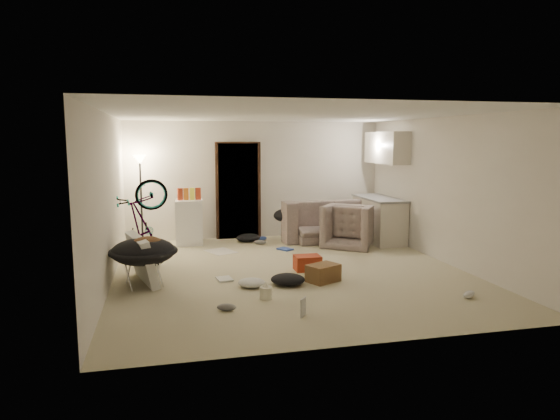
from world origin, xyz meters
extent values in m
cube|color=#C3B996|center=(0.00, 0.00, -0.01)|extent=(5.50, 6.00, 0.02)
cube|color=white|center=(0.00, 0.00, 2.51)|extent=(5.50, 6.00, 0.02)
cube|color=silver|center=(0.00, 3.01, 1.25)|extent=(5.50, 0.02, 2.50)
cube|color=silver|center=(0.00, -3.01, 1.25)|extent=(5.50, 0.02, 2.50)
cube|color=silver|center=(-2.76, 0.00, 1.25)|extent=(0.02, 6.00, 2.50)
cube|color=silver|center=(2.76, 0.00, 1.25)|extent=(0.02, 6.00, 2.50)
cube|color=black|center=(-0.40, 2.97, 1.02)|extent=(0.85, 0.10, 2.04)
cube|color=#311C11|center=(-0.40, 2.94, 1.02)|extent=(0.97, 0.04, 2.10)
cylinder|color=black|center=(-2.40, 2.65, 0.01)|extent=(0.28, 0.28, 0.03)
cylinder|color=black|center=(-2.40, 2.65, 0.85)|extent=(0.04, 0.04, 1.70)
cone|color=#FFE0A5|center=(-2.40, 2.65, 1.72)|extent=(0.24, 0.24, 0.18)
cube|color=beige|center=(2.43, 2.00, 0.44)|extent=(0.60, 1.50, 0.88)
cube|color=gray|center=(2.43, 2.00, 0.90)|extent=(0.64, 1.54, 0.04)
cube|color=beige|center=(2.56, 2.00, 1.95)|extent=(0.38, 1.40, 0.65)
imported|color=#373D36|center=(1.49, 2.45, 0.32)|extent=(2.25, 0.99, 0.64)
imported|color=#373D36|center=(1.72, 1.71, 0.31)|extent=(1.27, 1.24, 0.62)
imported|color=black|center=(-2.30, 0.69, 0.40)|extent=(1.58, 0.81, 0.88)
imported|color=#9D3017|center=(-0.41, -2.12, 0.01)|extent=(0.28, 0.27, 0.02)
cube|color=white|center=(-1.47, 2.55, 0.45)|extent=(0.57, 0.57, 0.91)
cube|color=#9D3017|center=(-1.64, 2.55, 1.00)|extent=(0.11, 0.09, 0.30)
cube|color=#BA5E17|center=(-1.52, 2.55, 1.00)|extent=(0.11, 0.08, 0.30)
cube|color=yellow|center=(-1.40, 2.55, 1.00)|extent=(0.10, 0.07, 0.30)
cube|color=#9D3017|center=(-1.28, 2.55, 1.00)|extent=(0.11, 0.08, 0.30)
cylinder|color=silver|center=(-2.27, -0.27, 0.23)|extent=(0.65, 0.65, 0.46)
ellipsoid|color=black|center=(-2.27, -0.27, 0.51)|extent=(0.92, 0.92, 0.38)
torus|color=black|center=(-2.27, -0.27, 0.51)|extent=(0.99, 0.99, 0.07)
ellipsoid|color=#56341D|center=(-2.22, -0.30, 0.62)|extent=(0.62, 0.59, 0.22)
ellipsoid|color=black|center=(0.54, 2.45, 0.54)|extent=(0.62, 0.54, 0.28)
cube|color=silver|center=(-2.30, -0.09, 0.35)|extent=(0.54, 1.11, 0.72)
cube|color=brown|center=(0.34, -0.67, 0.13)|extent=(0.56, 0.50, 0.26)
cube|color=#9D3017|center=(0.29, 0.02, 0.12)|extent=(0.42, 0.31, 0.24)
cylinder|color=silver|center=(-0.67, -1.29, 0.08)|extent=(0.17, 0.17, 0.17)
cone|color=silver|center=(-0.67, -1.29, 0.20)|extent=(0.09, 0.09, 0.07)
cube|color=beige|center=(-0.93, 1.71, 0.00)|extent=(0.64, 0.71, 0.01)
cube|color=#2F4AAA|center=(0.30, 1.58, 0.01)|extent=(0.33, 0.35, 0.03)
cube|color=silver|center=(-1.10, -0.25, 0.01)|extent=(0.25, 0.31, 0.03)
ellipsoid|color=#2F4AAA|center=(0.03, 2.55, 0.05)|extent=(0.26, 0.18, 0.09)
ellipsoid|color=slate|center=(-0.08, 2.19, 0.05)|extent=(0.27, 0.19, 0.09)
ellipsoid|color=slate|center=(-1.24, -1.64, 0.05)|extent=(0.26, 0.16, 0.09)
ellipsoid|color=white|center=(2.01, -1.86, 0.05)|extent=(0.27, 0.22, 0.09)
ellipsoid|color=black|center=(-0.22, -0.72, 0.08)|extent=(0.62, 0.57, 0.16)
ellipsoid|color=black|center=(-0.26, 2.55, 0.08)|extent=(0.61, 0.57, 0.16)
ellipsoid|color=silver|center=(-0.76, -0.70, 0.06)|extent=(0.49, 0.46, 0.12)
camera|label=1|loc=(-1.95, -7.60, 2.11)|focal=32.00mm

